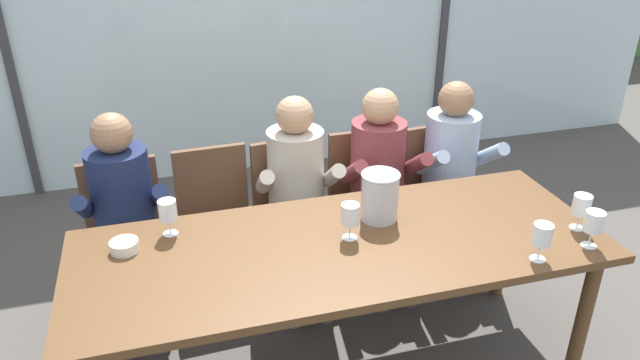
% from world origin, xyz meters
% --- Properties ---
extents(ground, '(14.00, 14.00, 0.00)m').
position_xyz_m(ground, '(0.00, 1.00, 0.00)').
color(ground, '#4C4742').
extents(window_glass_panel, '(7.61, 0.03, 2.60)m').
position_xyz_m(window_glass_panel, '(0.00, 2.52, 1.30)').
color(window_glass_panel, silver).
rests_on(window_glass_panel, ground).
extents(window_mullion_left, '(0.06, 0.06, 2.60)m').
position_xyz_m(window_mullion_left, '(-1.71, 2.50, 1.30)').
color(window_mullion_left, '#38383D').
rests_on(window_mullion_left, ground).
extents(window_mullion_right, '(0.06, 0.06, 2.60)m').
position_xyz_m(window_mullion_right, '(1.71, 2.50, 1.30)').
color(window_mullion_right, '#38383D').
rests_on(window_mullion_right, ground).
extents(dining_table, '(2.41, 0.90, 0.76)m').
position_xyz_m(dining_table, '(0.00, 0.00, 0.69)').
color(dining_table, brown).
rests_on(dining_table, ground).
extents(chair_near_curtain, '(0.46, 0.46, 0.88)m').
position_xyz_m(chair_near_curtain, '(-0.97, 0.84, 0.51)').
color(chair_near_curtain, brown).
rests_on(chair_near_curtain, ground).
extents(chair_left_of_center, '(0.46, 0.46, 0.88)m').
position_xyz_m(chair_left_of_center, '(-0.47, 0.88, 0.51)').
color(chair_left_of_center, brown).
rests_on(chair_left_of_center, ground).
extents(chair_center, '(0.49, 0.49, 0.88)m').
position_xyz_m(chair_center, '(-0.02, 0.88, 0.51)').
color(chair_center, brown).
rests_on(chair_center, ground).
extents(chair_right_of_center, '(0.44, 0.44, 0.88)m').
position_xyz_m(chair_right_of_center, '(0.45, 0.88, 0.51)').
color(chair_right_of_center, brown).
rests_on(chair_right_of_center, ground).
extents(chair_near_window_right, '(0.48, 0.48, 0.88)m').
position_xyz_m(chair_near_window_right, '(0.93, 0.85, 0.51)').
color(chair_near_window_right, brown).
rests_on(chair_near_window_right, ground).
extents(person_navy_polo, '(0.47, 0.62, 1.20)m').
position_xyz_m(person_navy_polo, '(-0.96, 0.72, 0.68)').
color(person_navy_polo, '#192347').
rests_on(person_navy_polo, ground).
extents(person_beige_jumper, '(0.48, 0.63, 1.20)m').
position_xyz_m(person_beige_jumper, '(-0.02, 0.72, 0.68)').
color(person_beige_jumper, '#B7AD9E').
rests_on(person_beige_jumper, ground).
extents(person_maroon_top, '(0.47, 0.61, 1.20)m').
position_xyz_m(person_maroon_top, '(0.48, 0.72, 0.68)').
color(person_maroon_top, brown).
rests_on(person_maroon_top, ground).
extents(person_pale_blue_shirt, '(0.46, 0.61, 1.20)m').
position_xyz_m(person_pale_blue_shirt, '(0.95, 0.72, 0.68)').
color(person_pale_blue_shirt, '#9EB2D1').
rests_on(person_pale_blue_shirt, ground).
extents(ice_bucket_primary, '(0.19, 0.19, 0.24)m').
position_xyz_m(ice_bucket_primary, '(0.24, 0.16, 0.89)').
color(ice_bucket_primary, '#B7B7BC').
rests_on(ice_bucket_primary, dining_table).
extents(tasting_bowl, '(0.13, 0.13, 0.05)m').
position_xyz_m(tasting_bowl, '(-0.94, 0.20, 0.79)').
color(tasting_bowl, silver).
rests_on(tasting_bowl, dining_table).
extents(wine_glass_by_left_taster, '(0.08, 0.08, 0.17)m').
position_xyz_m(wine_glass_by_left_taster, '(0.78, -0.36, 0.88)').
color(wine_glass_by_left_taster, silver).
rests_on(wine_glass_by_left_taster, dining_table).
extents(wine_glass_near_bucket, '(0.08, 0.08, 0.17)m').
position_xyz_m(wine_glass_near_bucket, '(0.05, 0.03, 0.88)').
color(wine_glass_near_bucket, silver).
rests_on(wine_glass_near_bucket, dining_table).
extents(wine_glass_center_pour, '(0.08, 0.08, 0.17)m').
position_xyz_m(wine_glass_center_pour, '(1.11, -0.18, 0.88)').
color(wine_glass_center_pour, silver).
rests_on(wine_glass_center_pour, dining_table).
extents(wine_glass_by_right_taster, '(0.08, 0.08, 0.17)m').
position_xyz_m(wine_glass_by_right_taster, '(1.06, -0.33, 0.88)').
color(wine_glass_by_right_taster, silver).
rests_on(wine_glass_by_right_taster, dining_table).
extents(wine_glass_spare_empty, '(0.08, 0.08, 0.17)m').
position_xyz_m(wine_glass_spare_empty, '(-0.74, 0.29, 0.88)').
color(wine_glass_spare_empty, silver).
rests_on(wine_glass_spare_empty, dining_table).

